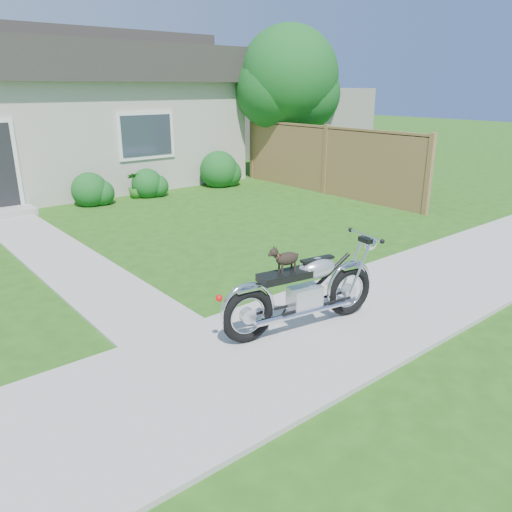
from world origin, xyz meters
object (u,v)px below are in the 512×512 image
(house, at_px, (16,113))
(tree_far, at_px, (302,88))
(fence, at_px, (326,160))
(tree_near, at_px, (293,82))
(potted_plant_right, at_px, (135,185))
(motorcycle_with_dog, at_px, (305,290))

(house, bearing_deg, tree_far, -7.45)
(house, height_order, fence, house)
(tree_near, height_order, potted_plant_right, tree_near)
(fence, relative_size, tree_near, 1.40)
(fence, distance_m, tree_far, 6.52)
(fence, xyz_separation_m, tree_far, (3.84, 4.92, 1.88))
(potted_plant_right, bearing_deg, fence, -32.16)
(fence, height_order, potted_plant_right, fence)
(potted_plant_right, bearing_deg, tree_far, 14.32)
(house, bearing_deg, tree_near, -28.49)
(tree_near, bearing_deg, potted_plant_right, 175.06)
(tree_near, distance_m, motorcycle_with_dog, 11.08)
(tree_near, distance_m, tree_far, 3.92)
(house, relative_size, fence, 1.90)
(tree_far, bearing_deg, tree_near, -138.81)
(fence, bearing_deg, tree_far, 51.98)
(fence, height_order, motorcycle_with_dog, fence)
(tree_far, relative_size, motorcycle_with_dog, 1.99)
(tree_near, bearing_deg, motorcycle_with_dog, -132.37)
(house, distance_m, tree_far, 10.25)
(house, bearing_deg, fence, -44.74)
(house, relative_size, motorcycle_with_dog, 5.70)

